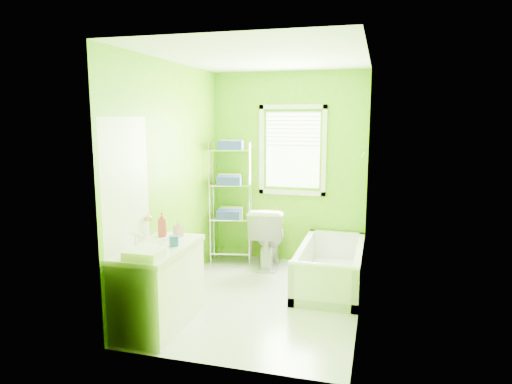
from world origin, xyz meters
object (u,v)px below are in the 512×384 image
(toilet, at_px, (268,236))
(wire_shelf_unit, at_px, (232,189))
(bathtub, at_px, (330,273))
(vanity, at_px, (159,283))

(toilet, bearing_deg, wire_shelf_unit, -10.46)
(bathtub, height_order, vanity, vanity)
(toilet, height_order, vanity, vanity)
(wire_shelf_unit, bearing_deg, vanity, -91.56)
(vanity, xyz_separation_m, wire_shelf_unit, (0.06, 2.07, 0.61))
(bathtub, height_order, wire_shelf_unit, wire_shelf_unit)
(vanity, bearing_deg, wire_shelf_unit, 88.44)
(bathtub, distance_m, toilet, 1.08)
(toilet, relative_size, vanity, 0.78)
(bathtub, xyz_separation_m, toilet, (-0.89, 0.55, 0.25))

